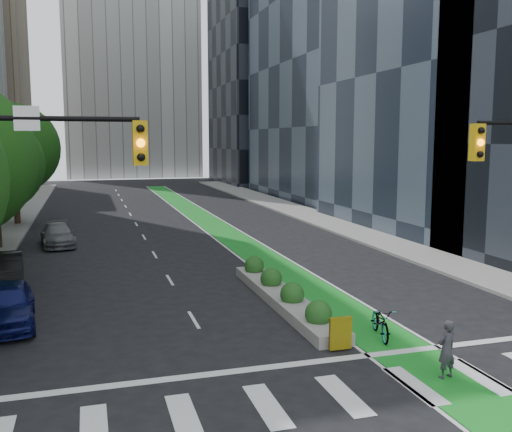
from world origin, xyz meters
TOP-DOWN VIEW (x-y plane):
  - ground at (0.00, 0.00)m, footprint 160.00×160.00m
  - sidewalk_right at (11.80, 25.00)m, footprint 3.60×90.00m
  - bike_lane_paint at (3.00, 30.00)m, footprint 2.20×70.00m
  - building_glass_far at (21.00, 45.00)m, footprint 14.00×24.00m
  - building_dark_end at (20.00, 68.00)m, footprint 14.00×18.00m
  - tree_far at (-11.00, 32.00)m, footprint 6.60×6.60m
  - median_planter at (1.20, 7.04)m, footprint 1.20×10.26m
  - bicycle at (2.96, 2.54)m, footprint 1.14×2.06m
  - cyclist at (3.06, -0.82)m, footprint 0.65×0.50m
  - parked_car_left_near at (-8.71, 7.15)m, footprint 2.17×4.56m
  - parked_car_left_mid at (-9.50, 11.78)m, footprint 2.20×5.08m
  - parked_car_left_far at (-7.75, 22.42)m, footprint 2.35×4.69m

SIDE VIEW (x-z plane):
  - ground at x=0.00m, z-range 0.00..0.00m
  - bike_lane_paint at x=3.00m, z-range 0.00..0.01m
  - sidewalk_right at x=11.80m, z-range 0.00..0.15m
  - median_planter at x=1.20m, z-range -0.18..0.92m
  - bicycle at x=2.96m, z-range 0.00..1.02m
  - parked_car_left_far at x=-7.75m, z-range 0.00..1.31m
  - parked_car_left_near at x=-8.71m, z-range 0.00..1.50m
  - cyclist at x=3.06m, z-range 0.00..1.60m
  - parked_car_left_mid at x=-9.50m, z-range 0.00..1.62m
  - tree_far at x=-11.00m, z-range 1.19..10.20m
  - building_dark_end at x=20.00m, z-range 0.00..28.00m
  - building_glass_far at x=21.00m, z-range 0.00..42.00m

